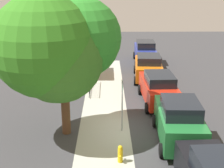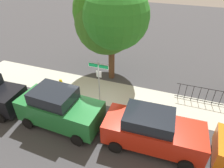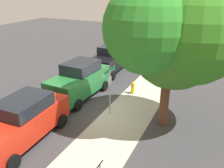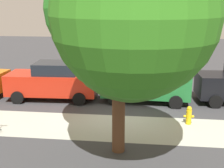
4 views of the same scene
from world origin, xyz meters
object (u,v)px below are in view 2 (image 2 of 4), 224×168
Objects in this scene: street_sign at (99,74)px; fire_hydrant at (61,84)px; shade_tree at (110,16)px; car_red at (152,130)px; car_green at (59,108)px.

fire_hydrant is (-2.89, 0.20, -1.49)m from street_sign.
shade_tree is at bearing 97.62° from street_sign.
street_sign reaches higher than car_red.
car_green is at bearing -113.64° from street_sign.
car_green is at bearing -58.02° from fire_hydrant.
car_green is 0.96× the size of car_red.
shade_tree reaches higher than street_sign.
car_green is at bearing -97.62° from shade_tree.
fire_hydrant is at bearing -132.12° from shade_tree.
street_sign is 3.44× the size of fire_hydrant.
shade_tree reaches higher than car_green.
shade_tree is at bearing 84.71° from car_green.
fire_hydrant is at bearing 176.07° from street_sign.
shade_tree is at bearing 124.99° from car_red.
shade_tree is 7.54m from car_red.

